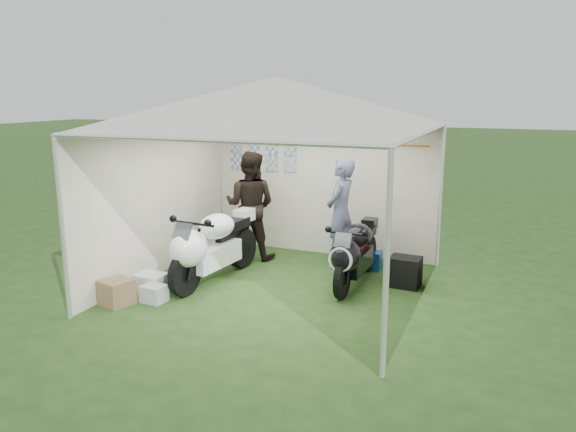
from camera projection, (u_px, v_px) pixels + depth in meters
name	position (u px, v px, depth m)	size (l,w,h in m)	color
ground	(277.00, 288.00, 8.17)	(80.00, 80.00, 0.00)	#213B15
canopy_tent	(278.00, 108.00, 7.65)	(5.66, 5.66, 3.00)	silver
motorcycle_white	(211.00, 245.00, 8.29)	(0.60, 2.13, 1.05)	black
motorcycle_black	(354.00, 252.00, 8.16)	(0.44, 1.89, 0.93)	black
paddock_stand	(369.00, 260.00, 9.02)	(0.40, 0.25, 0.30)	#1C4AB5
person_dark_jacket	(250.00, 205.00, 9.50)	(0.89, 0.69, 1.83)	black
person_blue_jacket	(341.00, 213.00, 8.99)	(0.65, 0.43, 1.78)	slate
equipment_box	(405.00, 272.00, 8.21)	(0.44, 0.35, 0.44)	black
crate_0	(151.00, 284.00, 7.94)	(0.42, 0.33, 0.28)	silver
crate_1	(117.00, 292.00, 7.52)	(0.38, 0.38, 0.34)	brown
crate_2	(154.00, 294.00, 7.62)	(0.31, 0.26, 0.23)	#B4B8BE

